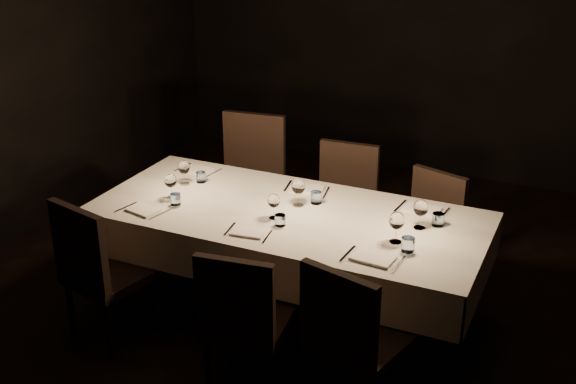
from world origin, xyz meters
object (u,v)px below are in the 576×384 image
at_px(chair_near_left, 98,267).
at_px(chair_far_right, 429,227).
at_px(chair_far_center, 344,200).
at_px(dining_table, 288,222).
at_px(chair_far_left, 249,177).
at_px(chair_near_center, 243,317).
at_px(chair_near_right, 350,336).

bearing_deg(chair_near_left, chair_far_right, -125.36).
height_order(chair_near_left, chair_far_center, chair_near_left).
height_order(chair_far_center, chair_far_right, chair_far_center).
distance_m(dining_table, chair_far_left, 1.12).
bearing_deg(chair_far_center, chair_far_right, -13.40).
bearing_deg(chair_near_center, chair_far_left, -71.02).
bearing_deg(chair_far_left, dining_table, -56.49).
xyz_separation_m(dining_table, chair_far_center, (0.07, 0.84, -0.17)).
bearing_deg(chair_far_right, chair_far_center, -171.79).
distance_m(chair_near_center, chair_far_left, 1.90).
relative_size(dining_table, chair_far_left, 2.40).
xyz_separation_m(dining_table, chair_near_center, (0.12, -0.86, -0.18)).
height_order(chair_near_center, chair_far_center, chair_far_center).
distance_m(chair_near_center, chair_far_center, 1.70).
bearing_deg(chair_near_right, chair_far_right, -76.64).
xyz_separation_m(dining_table, chair_far_left, (-0.73, 0.85, -0.12)).
bearing_deg(chair_near_right, chair_near_center, 19.45).
distance_m(chair_near_left, chair_far_left, 1.62).
height_order(chair_near_center, chair_far_left, chair_far_left).
height_order(dining_table, chair_far_left, chair_far_left).
bearing_deg(chair_far_right, chair_far_left, -166.62).
bearing_deg(chair_far_left, chair_near_right, -55.82).
bearing_deg(chair_far_left, chair_near_center, -70.78).
relative_size(dining_table, chair_near_left, 2.60).
bearing_deg(chair_far_center, chair_near_left, -125.43).
xyz_separation_m(chair_near_center, chair_near_right, (0.61, 0.05, 0.01)).
bearing_deg(chair_near_left, chair_far_center, -108.80).
bearing_deg(dining_table, chair_near_right, -48.01).
height_order(dining_table, chair_far_center, chair_far_center).
relative_size(dining_table, chair_near_center, 2.74).
relative_size(chair_near_center, chair_far_right, 1.05).
xyz_separation_m(chair_near_center, chair_far_right, (0.64, 1.58, -0.02)).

